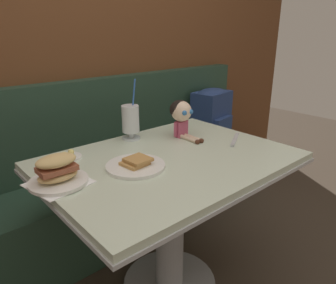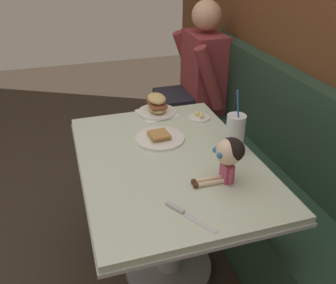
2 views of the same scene
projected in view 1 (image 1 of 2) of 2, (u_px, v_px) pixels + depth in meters
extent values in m
cube|color=brown|center=(74.00, 44.00, 1.91)|extent=(4.40, 0.08, 2.40)
cube|color=#233D2D|center=(108.00, 205.00, 2.04)|extent=(2.60, 0.48, 0.45)
cube|color=#233D2D|center=(88.00, 124.00, 2.01)|extent=(2.60, 0.10, 0.55)
cube|color=beige|center=(170.00, 160.00, 1.45)|extent=(1.10, 0.80, 0.03)
cube|color=#B7BABF|center=(170.00, 165.00, 1.46)|extent=(1.11, 0.81, 0.02)
cylinder|color=#A5A8AD|center=(170.00, 227.00, 1.57)|extent=(0.14, 0.14, 0.65)
cylinder|color=gray|center=(170.00, 283.00, 1.69)|extent=(0.48, 0.48, 0.04)
cylinder|color=white|center=(136.00, 166.00, 1.34)|extent=(0.25, 0.25, 0.01)
cube|color=tan|center=(135.00, 163.00, 1.33)|extent=(0.11, 0.11, 0.01)
cube|color=#B78447|center=(138.00, 160.00, 1.33)|extent=(0.10, 0.10, 0.01)
cylinder|color=silver|center=(131.00, 138.00, 1.69)|extent=(0.10, 0.10, 0.01)
cylinder|color=silver|center=(131.00, 134.00, 1.68)|extent=(0.03, 0.03, 0.03)
cylinder|color=silver|center=(130.00, 119.00, 1.65)|extent=(0.09, 0.09, 0.14)
cylinder|color=pink|center=(131.00, 121.00, 1.66)|extent=(0.08, 0.08, 0.12)
cylinder|color=blue|center=(133.00, 100.00, 1.63)|extent=(0.02, 0.04, 0.22)
cube|color=white|center=(59.00, 183.00, 1.20)|extent=(0.23, 0.23, 0.00)
cylinder|color=white|center=(59.00, 181.00, 1.20)|extent=(0.22, 0.22, 0.01)
ellipsoid|color=tan|center=(58.00, 175.00, 1.19)|extent=(0.15, 0.10, 0.04)
cube|color=#995138|center=(57.00, 169.00, 1.18)|extent=(0.14, 0.09, 0.02)
ellipsoid|color=tan|center=(56.00, 161.00, 1.17)|extent=(0.15, 0.10, 0.04)
cylinder|color=white|center=(68.00, 157.00, 1.43)|extent=(0.12, 0.12, 0.01)
sphere|color=#F4E07A|center=(64.00, 155.00, 1.41)|extent=(0.03, 0.03, 0.03)
sphere|color=#F4E07A|center=(71.00, 152.00, 1.44)|extent=(0.03, 0.03, 0.03)
cube|color=silver|center=(236.00, 137.00, 1.72)|extent=(0.13, 0.09, 0.00)
cube|color=#B2B5BA|center=(233.00, 143.00, 1.61)|extent=(0.08, 0.06, 0.01)
cube|color=#B74C6B|center=(181.00, 129.00, 1.71)|extent=(0.07, 0.04, 0.08)
sphere|color=beige|center=(181.00, 111.00, 1.68)|extent=(0.11, 0.11, 0.11)
ellipsoid|color=black|center=(180.00, 109.00, 1.68)|extent=(0.11, 0.11, 0.10)
sphere|color=#2D6BB2|center=(184.00, 113.00, 1.63)|extent=(0.03, 0.03, 0.03)
sphere|color=#2D6BB2|center=(191.00, 112.00, 1.66)|extent=(0.03, 0.03, 0.03)
cylinder|color=beige|center=(189.00, 139.00, 1.66)|extent=(0.02, 0.12, 0.02)
cylinder|color=beige|center=(193.00, 138.00, 1.67)|extent=(0.02, 0.12, 0.02)
sphere|color=#4C2819|center=(197.00, 142.00, 1.61)|extent=(0.03, 0.03, 0.03)
sphere|color=#4C2819|center=(201.00, 141.00, 1.63)|extent=(0.03, 0.03, 0.03)
cylinder|color=#B74C6B|center=(175.00, 130.00, 1.69)|extent=(0.02, 0.02, 0.07)
cylinder|color=#B74C6B|center=(187.00, 127.00, 1.73)|extent=(0.02, 0.02, 0.07)
cube|color=navy|center=(211.00, 116.00, 2.52)|extent=(0.33, 0.25, 0.38)
cube|color=navy|center=(222.00, 128.00, 2.46)|extent=(0.22, 0.08, 0.17)
ellipsoid|color=navy|center=(212.00, 93.00, 2.46)|extent=(0.31, 0.23, 0.07)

